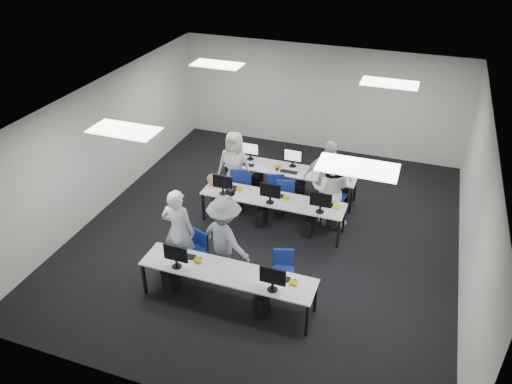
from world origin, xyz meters
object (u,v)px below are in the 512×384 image
(student_0, at_px, (179,231))
(chair_4, at_px, (330,210))
(chair_2, at_px, (240,196))
(student_2, at_px, (235,165))
(desk_front, at_px, (227,274))
(chair_3, at_px, (275,200))
(chair_1, at_px, (283,279))
(student_3, at_px, (327,178))
(chair_0, at_px, (195,259))
(photographer, at_px, (225,239))
(student_1, at_px, (331,190))
(chair_6, at_px, (285,199))
(chair_7, at_px, (334,204))
(desk_mid, at_px, (273,200))
(chair_5, at_px, (240,189))

(student_0, bearing_deg, chair_4, -134.42)
(chair_2, relative_size, student_2, 0.51)
(desk_front, bearing_deg, chair_3, 92.35)
(chair_1, height_order, student_3, student_3)
(student_0, height_order, student_3, student_3)
(chair_0, height_order, photographer, photographer)
(student_1, xyz_separation_m, photographer, (-1.50, -2.44, 0.00))
(chair_6, bearing_deg, desk_front, -107.48)
(desk_front, xyz_separation_m, photographer, (-0.33, 0.70, 0.20))
(chair_7, bearing_deg, photographer, -107.39)
(photographer, bearing_deg, desk_front, 136.87)
(chair_0, height_order, chair_3, chair_3)
(desk_front, height_order, desk_mid, same)
(chair_2, bearing_deg, desk_front, -60.05)
(student_1, height_order, student_2, student_1)
(chair_6, distance_m, photographer, 2.76)
(chair_6, height_order, student_3, student_3)
(chair_0, relative_size, chair_6, 0.95)
(desk_front, xyz_separation_m, student_3, (1.00, 3.53, 0.25))
(chair_6, height_order, photographer, photographer)
(chair_4, distance_m, student_1, 0.60)
(student_3, bearing_deg, chair_5, 167.77)
(student_0, distance_m, student_3, 3.70)
(chair_3, xyz_separation_m, student_1, (1.30, -0.09, 0.60))
(chair_6, xyz_separation_m, student_0, (-1.31, -2.77, 0.63))
(chair_3, xyz_separation_m, student_0, (-1.12, -2.64, 0.63))
(desk_mid, bearing_deg, photographer, -99.87)
(chair_0, distance_m, student_0, 0.70)
(chair_3, xyz_separation_m, chair_5, (-0.95, 0.19, 0.01))
(chair_1, relative_size, chair_5, 0.90)
(student_1, bearing_deg, chair_6, -15.30)
(student_3, bearing_deg, chair_0, -139.37)
(chair_3, relative_size, student_1, 0.50)
(chair_4, relative_size, student_3, 0.50)
(chair_0, xyz_separation_m, chair_4, (2.14, 2.62, 0.02))
(chair_6, height_order, student_0, student_0)
(desk_mid, distance_m, chair_4, 1.40)
(student_3, bearing_deg, student_2, 164.62)
(desk_front, height_order, chair_0, chair_0)
(chair_1, height_order, chair_3, chair_3)
(student_0, bearing_deg, chair_7, -132.09)
(chair_4, xyz_separation_m, chair_6, (-1.10, 0.11, -0.01))
(desk_front, height_order, chair_6, chair_6)
(chair_3, height_order, photographer, photographer)
(chair_4, bearing_deg, chair_6, 162.01)
(desk_front, height_order, photographer, photographer)
(chair_0, height_order, student_2, student_2)
(chair_4, xyz_separation_m, chair_7, (0.03, 0.27, 0.01))
(chair_6, height_order, student_1, student_1)
(desk_mid, relative_size, chair_6, 3.59)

